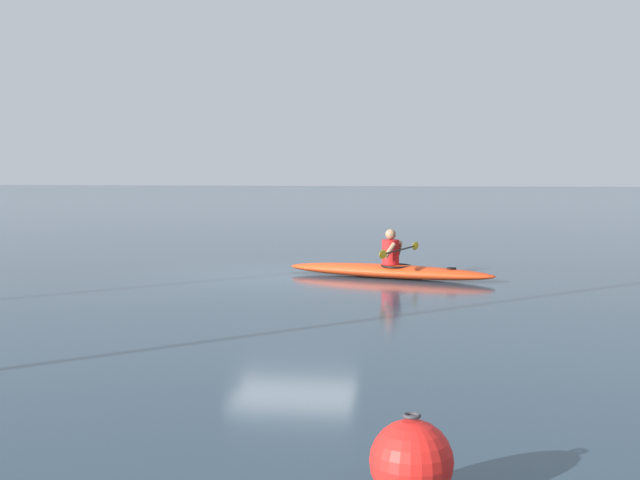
# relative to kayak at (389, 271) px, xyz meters

# --- Properties ---
(ground_plane) EXTENTS (160.00, 160.00, 0.00)m
(ground_plane) POSITION_rel_kayak_xyz_m (1.93, -0.07, -0.14)
(ground_plane) COLOR #283D4C
(kayak) EXTENTS (4.34, 1.94, 0.27)m
(kayak) POSITION_rel_kayak_xyz_m (0.00, 0.00, 0.00)
(kayak) COLOR red
(kayak) RESTS_ON ground
(kayaker) EXTENTS (0.73, 2.23, 0.71)m
(kayaker) POSITION_rel_kayak_xyz_m (-0.06, 0.02, 0.43)
(kayaker) COLOR red
(kayaker) RESTS_ON kayak
(mooring_buoy_channel_marker) EXTENTS (0.56, 0.56, 0.60)m
(mooring_buoy_channel_marker) POSITION_rel_kayak_xyz_m (-0.72, 11.66, 0.14)
(mooring_buoy_channel_marker) COLOR red
(mooring_buoy_channel_marker) RESTS_ON ground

